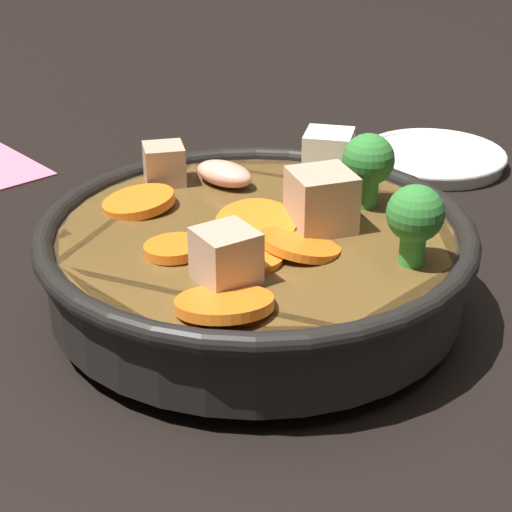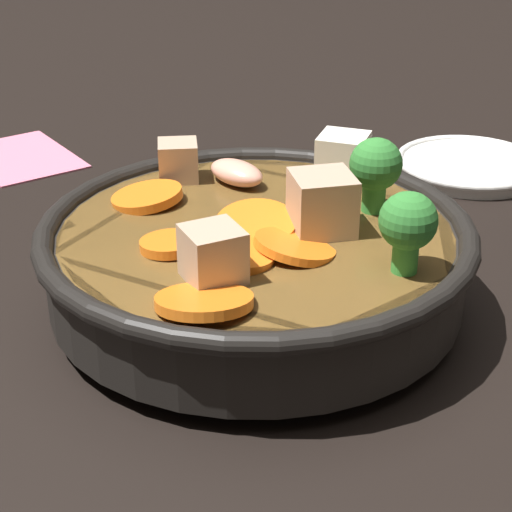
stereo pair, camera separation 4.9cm
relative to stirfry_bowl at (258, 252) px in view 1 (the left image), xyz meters
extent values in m
plane|color=black|center=(0.00, 0.00, -0.04)|extent=(3.00, 3.00, 0.00)
cylinder|color=black|center=(0.00, 0.00, -0.03)|extent=(0.13, 0.13, 0.01)
cylinder|color=black|center=(0.00, 0.00, -0.01)|extent=(0.24, 0.24, 0.04)
torus|color=black|center=(0.00, 0.00, 0.01)|extent=(0.25, 0.25, 0.01)
cylinder|color=brown|center=(0.00, 0.00, 0.00)|extent=(0.22, 0.22, 0.02)
cylinder|color=orange|center=(-0.01, -0.05, 0.02)|extent=(0.03, 0.03, 0.01)
cylinder|color=orange|center=(0.02, -0.03, 0.02)|extent=(0.05, 0.05, 0.01)
cylinder|color=orange|center=(0.03, 0.00, 0.02)|extent=(0.05, 0.05, 0.01)
cylinder|color=orange|center=(0.05, -0.07, 0.02)|extent=(0.07, 0.07, 0.01)
cylinder|color=orange|center=(-0.07, -0.03, 0.02)|extent=(0.06, 0.06, 0.01)
cylinder|color=orange|center=(0.00, 0.00, 0.02)|extent=(0.06, 0.06, 0.01)
cylinder|color=green|center=(0.08, 0.03, 0.02)|extent=(0.01, 0.01, 0.02)
sphere|color=#2D752D|center=(0.08, 0.03, 0.04)|extent=(0.03, 0.03, 0.03)
cylinder|color=green|center=(0.02, 0.07, 0.02)|extent=(0.01, 0.01, 0.02)
sphere|color=#2D752D|center=(0.02, 0.07, 0.04)|extent=(0.03, 0.03, 0.03)
cube|color=silver|center=(-0.03, 0.09, 0.03)|extent=(0.04, 0.04, 0.03)
cube|color=tan|center=(0.03, -0.05, 0.03)|extent=(0.03, 0.03, 0.03)
cube|color=tan|center=(-0.09, 0.01, 0.03)|extent=(0.03, 0.03, 0.02)
cube|color=tan|center=(0.02, 0.03, 0.03)|extent=(0.04, 0.04, 0.03)
ellipsoid|color=#EA9E84|center=(-0.06, 0.03, 0.02)|extent=(0.04, 0.03, 0.01)
cylinder|color=white|center=(-0.06, 0.27, -0.03)|extent=(0.11, 0.11, 0.01)
torus|color=white|center=(-0.06, 0.27, -0.03)|extent=(0.12, 0.12, 0.01)
camera|label=1|loc=(0.31, -0.31, 0.22)|focal=60.00mm
camera|label=2|loc=(0.34, -0.27, 0.22)|focal=60.00mm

